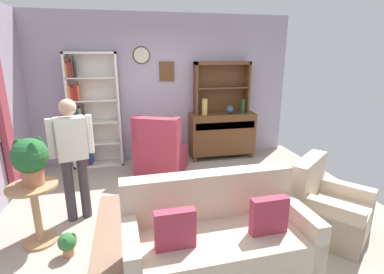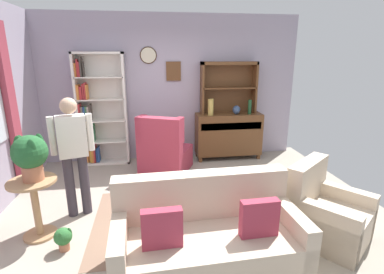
{
  "view_description": "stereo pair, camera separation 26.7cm",
  "coord_description": "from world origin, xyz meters",
  "px_view_note": "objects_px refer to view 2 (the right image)",
  "views": [
    {
      "loc": [
        -0.74,
        -3.61,
        2.07
      ],
      "look_at": [
        0.1,
        0.2,
        0.95
      ],
      "focal_mm": 27.31,
      "sensor_mm": 36.0,
      "label": 1
    },
    {
      "loc": [
        -0.48,
        -3.65,
        2.07
      ],
      "look_at": [
        0.1,
        0.2,
        0.95
      ],
      "focal_mm": 27.31,
      "sensor_mm": 36.0,
      "label": 2
    }
  ],
  "objects_px": {
    "sideboard_hutch": "(229,80)",
    "book_stack": "(202,184)",
    "sideboard": "(228,134)",
    "vase_tall": "(211,107)",
    "bottle_wine": "(250,107)",
    "wingback_chair": "(164,152)",
    "armchair_floral": "(326,215)",
    "bookshelf": "(98,112)",
    "couch_floral": "(207,239)",
    "coffee_table": "(196,191)",
    "vase_round": "(236,110)",
    "potted_plant_large": "(30,154)",
    "potted_plant_small": "(63,238)",
    "plant_stand": "(35,202)",
    "person_reading": "(73,149)"
  },
  "relations": [
    {
      "from": "sideboard",
      "to": "bottle_wine",
      "type": "height_order",
      "value": "bottle_wine"
    },
    {
      "from": "wingback_chair",
      "to": "person_reading",
      "type": "relative_size",
      "value": 0.68
    },
    {
      "from": "bottle_wine",
      "to": "wingback_chair",
      "type": "relative_size",
      "value": 0.27
    },
    {
      "from": "couch_floral",
      "to": "potted_plant_large",
      "type": "xyz_separation_m",
      "value": [
        -1.82,
        0.81,
        0.7
      ]
    },
    {
      "from": "plant_stand",
      "to": "couch_floral",
      "type": "bearing_deg",
      "value": -23.46
    },
    {
      "from": "person_reading",
      "to": "bookshelf",
      "type": "bearing_deg",
      "value": 89.38
    },
    {
      "from": "sideboard_hutch",
      "to": "couch_floral",
      "type": "height_order",
      "value": "sideboard_hutch"
    },
    {
      "from": "sideboard_hutch",
      "to": "vase_tall",
      "type": "distance_m",
      "value": 0.65
    },
    {
      "from": "bottle_wine",
      "to": "book_stack",
      "type": "bearing_deg",
      "value": -122.79
    },
    {
      "from": "coffee_table",
      "to": "vase_round",
      "type": "bearing_deg",
      "value": 60.93
    },
    {
      "from": "wingback_chair",
      "to": "book_stack",
      "type": "distance_m",
      "value": 1.61
    },
    {
      "from": "sideboard_hutch",
      "to": "person_reading",
      "type": "bearing_deg",
      "value": -142.29
    },
    {
      "from": "sideboard",
      "to": "bookshelf",
      "type": "bearing_deg",
      "value": 178.03
    },
    {
      "from": "wingback_chair",
      "to": "potted_plant_small",
      "type": "bearing_deg",
      "value": -120.77
    },
    {
      "from": "bottle_wine",
      "to": "book_stack",
      "type": "distance_m",
      "value": 2.51
    },
    {
      "from": "sideboard",
      "to": "person_reading",
      "type": "xyz_separation_m",
      "value": [
        -2.53,
        -1.85,
        0.4
      ]
    },
    {
      "from": "sideboard",
      "to": "coffee_table",
      "type": "xyz_separation_m",
      "value": [
        -1.01,
        -2.12,
        -0.16
      ]
    },
    {
      "from": "wingback_chair",
      "to": "person_reading",
      "type": "xyz_separation_m",
      "value": [
        -1.2,
        -1.27,
        0.52
      ]
    },
    {
      "from": "vase_round",
      "to": "potted_plant_large",
      "type": "height_order",
      "value": "potted_plant_large"
    },
    {
      "from": "couch_floral",
      "to": "potted_plant_large",
      "type": "relative_size",
      "value": 3.54
    },
    {
      "from": "bookshelf",
      "to": "couch_floral",
      "type": "relative_size",
      "value": 1.15
    },
    {
      "from": "vase_round",
      "to": "sideboard_hutch",
      "type": "bearing_deg",
      "value": 126.48
    },
    {
      "from": "potted_plant_large",
      "to": "potted_plant_small",
      "type": "bearing_deg",
      "value": -45.29
    },
    {
      "from": "armchair_floral",
      "to": "wingback_chair",
      "type": "xyz_separation_m",
      "value": [
        -1.72,
        2.23,
        0.09
      ]
    },
    {
      "from": "sideboard",
      "to": "vase_tall",
      "type": "xyz_separation_m",
      "value": [
        -0.39,
        -0.08,
        0.57
      ]
    },
    {
      "from": "sideboard",
      "to": "vase_round",
      "type": "relative_size",
      "value": 7.65
    },
    {
      "from": "couch_floral",
      "to": "coffee_table",
      "type": "relative_size",
      "value": 2.29
    },
    {
      "from": "vase_tall",
      "to": "wingback_chair",
      "type": "xyz_separation_m",
      "value": [
        -0.94,
        -0.5,
        -0.69
      ]
    },
    {
      "from": "bookshelf",
      "to": "bottle_wine",
      "type": "xyz_separation_m",
      "value": [
        2.9,
        -0.18,
        0.06
      ]
    },
    {
      "from": "coffee_table",
      "to": "armchair_floral",
      "type": "bearing_deg",
      "value": -26.24
    },
    {
      "from": "sideboard",
      "to": "vase_tall",
      "type": "relative_size",
      "value": 4.15
    },
    {
      "from": "sideboard",
      "to": "potted_plant_small",
      "type": "height_order",
      "value": "sideboard"
    },
    {
      "from": "armchair_floral",
      "to": "potted_plant_small",
      "type": "xyz_separation_m",
      "value": [
        -2.93,
        0.2,
        -0.14
      ]
    },
    {
      "from": "vase_round",
      "to": "potted_plant_small",
      "type": "xyz_separation_m",
      "value": [
        -2.67,
        -2.54,
        -0.85
      ]
    },
    {
      "from": "bookshelf",
      "to": "couch_floral",
      "type": "height_order",
      "value": "bookshelf"
    },
    {
      "from": "armchair_floral",
      "to": "potted_plant_large",
      "type": "relative_size",
      "value": 2.09
    },
    {
      "from": "bookshelf",
      "to": "sideboard_hutch",
      "type": "bearing_deg",
      "value": 0.52
    },
    {
      "from": "plant_stand",
      "to": "book_stack",
      "type": "xyz_separation_m",
      "value": [
        1.97,
        0.15,
        0.02
      ]
    },
    {
      "from": "bookshelf",
      "to": "sideboard_hutch",
      "type": "distance_m",
      "value": 2.57
    },
    {
      "from": "vase_tall",
      "to": "wingback_chair",
      "type": "distance_m",
      "value": 1.27
    },
    {
      "from": "sideboard_hutch",
      "to": "plant_stand",
      "type": "xyz_separation_m",
      "value": [
        -2.89,
        -2.4,
        -1.13
      ]
    },
    {
      "from": "potted_plant_large",
      "to": "potted_plant_small",
      "type": "distance_m",
      "value": 0.98
    },
    {
      "from": "sideboard_hutch",
      "to": "book_stack",
      "type": "relative_size",
      "value": 5.08
    },
    {
      "from": "vase_tall",
      "to": "couch_floral",
      "type": "distance_m",
      "value": 3.17
    },
    {
      "from": "potted_plant_large",
      "to": "coffee_table",
      "type": "relative_size",
      "value": 0.65
    },
    {
      "from": "sideboard_hutch",
      "to": "vase_round",
      "type": "bearing_deg",
      "value": -53.52
    },
    {
      "from": "couch_floral",
      "to": "book_stack",
      "type": "relative_size",
      "value": 8.45
    },
    {
      "from": "sideboard_hutch",
      "to": "book_stack",
      "type": "height_order",
      "value": "sideboard_hutch"
    },
    {
      "from": "potted_plant_large",
      "to": "book_stack",
      "type": "relative_size",
      "value": 2.38
    },
    {
      "from": "sideboard",
      "to": "coffee_table",
      "type": "relative_size",
      "value": 1.62
    }
  ]
}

